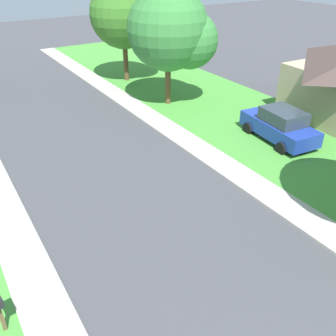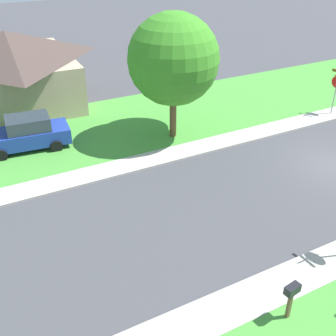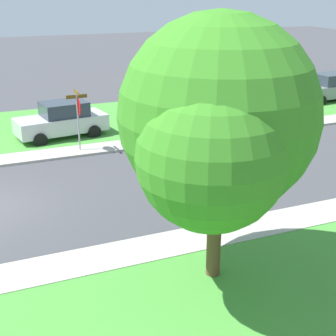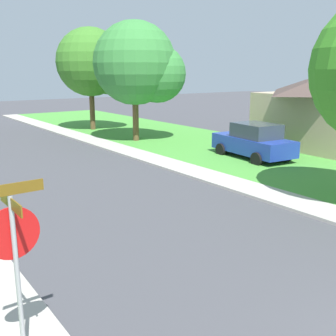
# 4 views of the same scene
# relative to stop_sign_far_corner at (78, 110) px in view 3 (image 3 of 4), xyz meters

# --- Properties ---
(sidewalk_west) EXTENTS (1.40, 56.00, 0.10)m
(sidewalk_west) POSITION_rel_stop_sign_far_corner_xyz_m (0.05, 7.35, -1.84)
(sidewalk_west) COLOR #ADA89E
(sidewalk_west) RESTS_ON ground
(lawn_west) EXTENTS (8.00, 56.00, 0.08)m
(lawn_west) POSITION_rel_stop_sign_far_corner_xyz_m (-4.65, 7.35, -1.85)
(lawn_west) COLOR #479338
(lawn_west) RESTS_ON ground
(stop_sign_far_corner) EXTENTS (0.92, 0.92, 2.77)m
(stop_sign_far_corner) POSITION_rel_stop_sign_far_corner_xyz_m (0.00, 0.00, 0.00)
(stop_sign_far_corner) COLOR #9E9EA3
(stop_sign_far_corner) RESTS_ON ground
(car_silver_across_road) EXTENTS (2.47, 4.50, 1.76)m
(car_silver_across_road) POSITION_rel_stop_sign_far_corner_xyz_m (-2.45, -0.29, -1.01)
(car_silver_across_road) COLOR silver
(car_silver_across_road) RESTS_ON ground
(car_grey_behind_trees) EXTENTS (2.32, 4.44, 1.76)m
(car_grey_behind_trees) POSITION_rel_stop_sign_far_corner_xyz_m (-3.98, 17.05, -1.01)
(car_grey_behind_trees) COLOR gray
(car_grey_behind_trees) RESTS_ON ground
(tree_sidewalk_far) EXTENTS (4.96, 4.61, 6.56)m
(tree_sidewalk_far) POSITION_rel_stop_sign_far_corner_xyz_m (11.54, 0.61, 2.21)
(tree_sidewalk_far) COLOR brown
(tree_sidewalk_far) RESTS_ON ground
(house_left_setback) EXTENTS (9.25, 8.09, 4.60)m
(house_left_setback) POSITION_rel_stop_sign_far_corner_xyz_m (-12.19, 13.01, 0.49)
(house_left_setback) COLOR beige
(house_left_setback) RESTS_ON ground
(mailbox) EXTENTS (0.31, 0.51, 1.31)m
(mailbox) POSITION_rel_stop_sign_far_corner_xyz_m (-1.01, 3.72, -0.88)
(mailbox) COLOR brown
(mailbox) RESTS_ON ground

